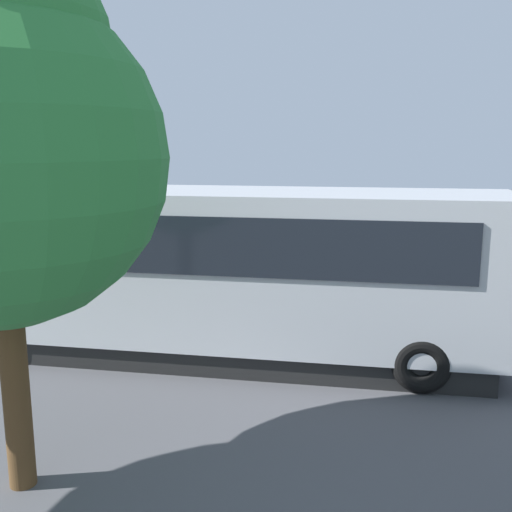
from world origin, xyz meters
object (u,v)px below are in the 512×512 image
Objects in this scene: spectator_right at (178,273)px; spectator_far_right at (139,269)px; parked_motorcycle_silver at (134,300)px; stunt_motorcycle at (288,244)px; spectator_left at (251,274)px; spectator_far_left at (293,277)px; spectator_centre at (216,277)px; tour_bus at (208,273)px.

spectator_right is 0.95m from spectator_far_right.
stunt_motorcycle is at bearing -119.42° from parked_motorcycle_silver.
spectator_left is 0.89× the size of parked_motorcycle_silver.
spectator_left is 1.07× the size of spectator_right.
spectator_far_left is 1.05× the size of spectator_right.
spectator_far_right is 0.90m from parked_motorcycle_silver.
spectator_left is at bearing 177.59° from spectator_far_right.
spectator_right is at bearing -4.40° from spectator_far_left.
spectator_right is at bearing -9.35° from spectator_centre.
tour_bus is 2.92m from spectator_far_left.
spectator_centre is (1.86, -0.06, -0.08)m from spectator_far_left.
spectator_right is at bearing -174.38° from spectator_far_right.
spectator_far_right reaches higher than spectator_far_left.
spectator_centre is at bearing -1.74° from spectator_far_left.
spectator_centre is 1.01m from spectator_right.
spectator_far_left is 0.88× the size of stunt_motorcycle.
parked_motorcycle_silver is 6.19m from stunt_motorcycle.
parked_motorcycle_silver is (3.71, 0.54, -0.58)m from spectator_far_left.
spectator_far_right reaches higher than stunt_motorcycle.
spectator_right reaches higher than stunt_motorcycle.
tour_bus is at bearing 139.53° from parked_motorcycle_silver.
tour_bus is at bearing 80.51° from spectator_left.
spectator_far_left is at bearing 178.26° from spectator_centre.
tour_bus reaches higher than spectator_left.
spectator_far_right is (0.94, 0.09, 0.07)m from spectator_right.
spectator_left is at bearing 86.21° from stunt_motorcycle.
tour_bus is 6.80× the size of spectator_centre.
stunt_motorcycle is (-2.18, -4.61, -0.01)m from spectator_right.
tour_bus is 3.59m from spectator_far_right.
spectator_far_right reaches higher than spectator_right.
tour_bus is 7.39m from stunt_motorcycle.
stunt_motorcycle is at bearing -123.58° from spectator_far_right.
spectator_centre is 0.82× the size of stunt_motorcycle.
stunt_motorcycle is (0.68, -4.83, -0.07)m from spectator_far_left.
stunt_motorcycle is (-3.12, -4.70, -0.08)m from spectator_far_right.
spectator_left is (1.00, -0.01, 0.03)m from spectator_far_left.
spectator_centre is 4.92m from stunt_motorcycle.
tour_bus is 3.14m from spectator_right.
spectator_left is 1.09× the size of spectator_centre.
spectator_right is (0.99, -0.16, 0.02)m from spectator_centre.
spectator_far_right is 0.89× the size of stunt_motorcycle.
spectator_right is 5.10m from stunt_motorcycle.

